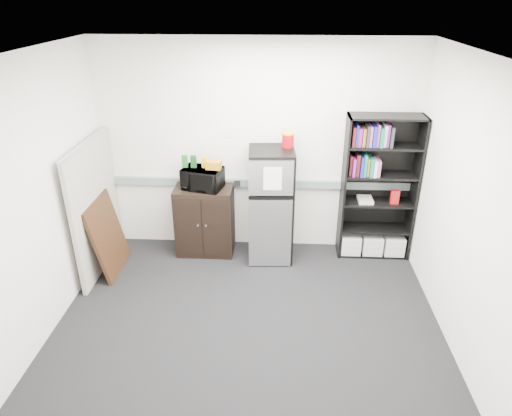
# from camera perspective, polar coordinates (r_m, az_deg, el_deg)

# --- Properties ---
(floor) EXTENTS (4.00, 4.00, 0.00)m
(floor) POSITION_cam_1_polar(r_m,az_deg,el_deg) (4.91, -1.04, -14.58)
(floor) COLOR black
(floor) RESTS_ON ground
(wall_back) EXTENTS (4.00, 0.02, 2.70)m
(wall_back) POSITION_cam_1_polar(r_m,az_deg,el_deg) (5.78, 0.09, 7.36)
(wall_back) COLOR white
(wall_back) RESTS_ON floor
(wall_right) EXTENTS (0.02, 3.50, 2.70)m
(wall_right) POSITION_cam_1_polar(r_m,az_deg,el_deg) (4.49, 25.20, -0.85)
(wall_right) COLOR white
(wall_right) RESTS_ON floor
(wall_left) EXTENTS (0.02, 3.50, 2.70)m
(wall_left) POSITION_cam_1_polar(r_m,az_deg,el_deg) (4.74, -26.07, 0.34)
(wall_left) COLOR white
(wall_left) RESTS_ON floor
(ceiling) EXTENTS (4.00, 3.50, 0.02)m
(ceiling) POSITION_cam_1_polar(r_m,az_deg,el_deg) (3.77, -1.38, 18.51)
(ceiling) COLOR white
(ceiling) RESTS_ON wall_back
(electrical_raceway) EXTENTS (3.92, 0.05, 0.10)m
(electrical_raceway) POSITION_cam_1_polar(r_m,az_deg,el_deg) (5.91, 0.07, 3.13)
(electrical_raceway) COLOR gray
(electrical_raceway) RESTS_ON wall_back
(wall_note) EXTENTS (0.14, 0.00, 0.10)m
(wall_note) POSITION_cam_1_polar(r_m,az_deg,el_deg) (5.74, -3.44, 9.28)
(wall_note) COLOR white
(wall_note) RESTS_ON wall_back
(bookshelf) EXTENTS (0.90, 0.34, 1.85)m
(bookshelf) POSITION_cam_1_polar(r_m,az_deg,el_deg) (5.89, 15.03, 2.25)
(bookshelf) COLOR black
(bookshelf) RESTS_ON floor
(cubicle_partition) EXTENTS (0.06, 1.30, 1.62)m
(cubicle_partition) POSITION_cam_1_polar(r_m,az_deg,el_deg) (5.79, -19.42, 0.10)
(cubicle_partition) COLOR gray
(cubicle_partition) RESTS_ON floor
(cabinet) EXTENTS (0.73, 0.49, 0.91)m
(cabinet) POSITION_cam_1_polar(r_m,az_deg,el_deg) (5.97, -6.39, -1.50)
(cabinet) COLOR black
(cabinet) RESTS_ON floor
(microwave) EXTENTS (0.54, 0.43, 0.27)m
(microwave) POSITION_cam_1_polar(r_m,az_deg,el_deg) (5.71, -6.70, 3.70)
(microwave) COLOR black
(microwave) RESTS_ON cabinet
(snack_box_a) EXTENTS (0.08, 0.06, 0.15)m
(snack_box_a) POSITION_cam_1_polar(r_m,az_deg,el_deg) (5.71, -8.89, 5.79)
(snack_box_a) COLOR #18551E
(snack_box_a) RESTS_ON microwave
(snack_box_b) EXTENTS (0.07, 0.05, 0.15)m
(snack_box_b) POSITION_cam_1_polar(r_m,az_deg,el_deg) (5.69, -7.82, 5.78)
(snack_box_b) COLOR #0D3A14
(snack_box_b) RESTS_ON microwave
(snack_box_c) EXTENTS (0.07, 0.06, 0.14)m
(snack_box_c) POSITION_cam_1_polar(r_m,az_deg,el_deg) (5.66, -6.39, 5.73)
(snack_box_c) COLOR gold
(snack_box_c) RESTS_ON microwave
(snack_bag) EXTENTS (0.19, 0.13, 0.10)m
(snack_bag) POSITION_cam_1_polar(r_m,az_deg,el_deg) (5.61, -5.33, 5.35)
(snack_bag) COLOR #C38113
(snack_bag) RESTS_ON microwave
(refrigerator) EXTENTS (0.57, 0.60, 1.45)m
(refrigerator) POSITION_cam_1_polar(r_m,az_deg,el_deg) (5.70, 1.88, 0.31)
(refrigerator) COLOR black
(refrigerator) RESTS_ON floor
(coffee_can) EXTENTS (0.15, 0.15, 0.20)m
(coffee_can) POSITION_cam_1_polar(r_m,az_deg,el_deg) (5.52, 4.02, 8.60)
(coffee_can) COLOR #B0080F
(coffee_can) RESTS_ON refrigerator
(framed_poster) EXTENTS (0.24, 0.74, 0.94)m
(framed_poster) POSITION_cam_1_polar(r_m,az_deg,el_deg) (5.82, -18.03, -3.29)
(framed_poster) COLOR black
(framed_poster) RESTS_ON floor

